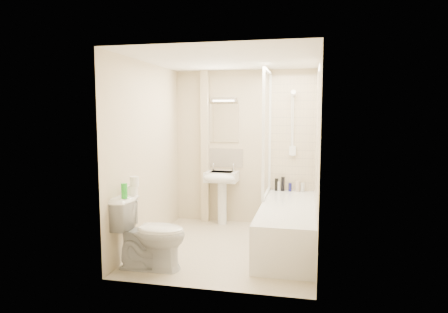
# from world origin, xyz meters

# --- Properties ---
(floor) EXTENTS (2.50, 2.50, 0.00)m
(floor) POSITION_xyz_m (0.00, 0.00, 0.00)
(floor) COLOR beige
(floor) RESTS_ON ground
(wall_back) EXTENTS (2.20, 0.02, 2.40)m
(wall_back) POSITION_xyz_m (0.00, 1.25, 1.20)
(wall_back) COLOR beige
(wall_back) RESTS_ON ground
(wall_left) EXTENTS (0.02, 2.50, 2.40)m
(wall_left) POSITION_xyz_m (-1.10, 0.00, 1.20)
(wall_left) COLOR beige
(wall_left) RESTS_ON ground
(wall_right) EXTENTS (0.02, 2.50, 2.40)m
(wall_right) POSITION_xyz_m (1.10, 0.00, 1.20)
(wall_right) COLOR beige
(wall_right) RESTS_ON ground
(ceiling) EXTENTS (2.20, 2.50, 0.02)m
(ceiling) POSITION_xyz_m (0.00, 0.00, 2.40)
(ceiling) COLOR white
(ceiling) RESTS_ON wall_back
(tile_back) EXTENTS (0.70, 0.01, 1.75)m
(tile_back) POSITION_xyz_m (0.75, 1.24, 1.42)
(tile_back) COLOR beige
(tile_back) RESTS_ON wall_back
(tile_right) EXTENTS (0.01, 2.10, 1.75)m
(tile_right) POSITION_xyz_m (1.09, 0.20, 1.42)
(tile_right) COLOR beige
(tile_right) RESTS_ON wall_right
(pipe_boxing) EXTENTS (0.12, 0.12, 2.40)m
(pipe_boxing) POSITION_xyz_m (-0.62, 1.19, 1.20)
(pipe_boxing) COLOR beige
(pipe_boxing) RESTS_ON ground
(splashback) EXTENTS (0.60, 0.02, 0.30)m
(splashback) POSITION_xyz_m (-0.32, 1.24, 1.03)
(splashback) COLOR beige
(splashback) RESTS_ON wall_back
(mirror) EXTENTS (0.46, 0.01, 0.60)m
(mirror) POSITION_xyz_m (-0.32, 1.24, 1.58)
(mirror) COLOR white
(mirror) RESTS_ON wall_back
(strip_light) EXTENTS (0.42, 0.07, 0.07)m
(strip_light) POSITION_xyz_m (-0.32, 1.22, 1.95)
(strip_light) COLOR silver
(strip_light) RESTS_ON wall_back
(bathtub) EXTENTS (0.70, 2.10, 0.55)m
(bathtub) POSITION_xyz_m (0.75, 0.20, 0.29)
(bathtub) COLOR white
(bathtub) RESTS_ON ground
(shower_screen) EXTENTS (0.04, 0.92, 1.80)m
(shower_screen) POSITION_xyz_m (0.40, 0.80, 1.45)
(shower_screen) COLOR white
(shower_screen) RESTS_ON bathtub
(shower_fixture) EXTENTS (0.10, 0.16, 0.99)m
(shower_fixture) POSITION_xyz_m (0.75, 1.19, 1.55)
(shower_fixture) COLOR white
(shower_fixture) RESTS_ON wall_back
(pedestal_sink) EXTENTS (0.49, 0.46, 0.95)m
(pedestal_sink) POSITION_xyz_m (-0.32, 1.01, 0.67)
(pedestal_sink) COLOR white
(pedestal_sink) RESTS_ON ground
(bottle_black_a) EXTENTS (0.05, 0.05, 0.19)m
(bottle_black_a) POSITION_xyz_m (0.52, 1.16, 0.65)
(bottle_black_a) COLOR black
(bottle_black_a) RESTS_ON bathtub
(bottle_white_a) EXTENTS (0.05, 0.05, 0.14)m
(bottle_white_a) POSITION_xyz_m (0.55, 1.16, 0.62)
(bottle_white_a) COLOR silver
(bottle_white_a) RESTS_ON bathtub
(bottle_black_b) EXTENTS (0.05, 0.05, 0.22)m
(bottle_black_b) POSITION_xyz_m (0.61, 1.16, 0.66)
(bottle_black_b) COLOR black
(bottle_black_b) RESTS_ON bathtub
(bottle_blue) EXTENTS (0.05, 0.05, 0.13)m
(bottle_blue) POSITION_xyz_m (0.72, 1.16, 0.61)
(bottle_blue) COLOR navy
(bottle_blue) RESTS_ON bathtub
(bottle_cream) EXTENTS (0.07, 0.07, 0.16)m
(bottle_cream) POSITION_xyz_m (0.84, 1.16, 0.63)
(bottle_cream) COLOR #C7B299
(bottle_cream) RESTS_ON bathtub
(bottle_white_b) EXTENTS (0.06, 0.06, 0.14)m
(bottle_white_b) POSITION_xyz_m (0.91, 1.16, 0.62)
(bottle_white_b) COLOR silver
(bottle_white_b) RESTS_ON bathtub
(toilet) EXTENTS (0.50, 0.82, 0.81)m
(toilet) POSITION_xyz_m (-0.72, -0.85, 0.41)
(toilet) COLOR white
(toilet) RESTS_ON ground
(toilet_roll_lower) EXTENTS (0.12, 0.12, 0.10)m
(toilet_roll_lower) POSITION_xyz_m (-0.97, -0.75, 0.86)
(toilet_roll_lower) COLOR white
(toilet_roll_lower) RESTS_ON toilet
(toilet_roll_upper) EXTENTS (0.10, 0.10, 0.11)m
(toilet_roll_upper) POSITION_xyz_m (-0.95, -0.74, 0.97)
(toilet_roll_upper) COLOR white
(toilet_roll_upper) RESTS_ON toilet_roll_lower
(green_bottle) EXTENTS (0.07, 0.07, 0.16)m
(green_bottle) POSITION_xyz_m (-0.97, -0.95, 0.89)
(green_bottle) COLOR green
(green_bottle) RESTS_ON toilet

